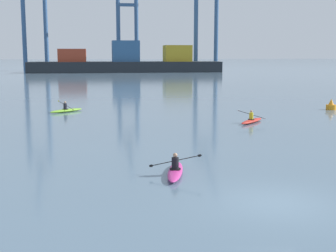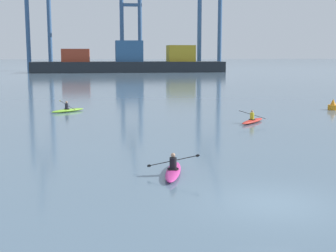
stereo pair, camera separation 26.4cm
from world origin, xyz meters
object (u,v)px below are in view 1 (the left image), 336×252
Objects in this scene: container_barge at (127,63)px; kayak_red at (252,120)px; gantry_crane_east_mid at (207,10)px; channel_buoy at (331,106)px; gantry_crane_west at (34,4)px; kayak_lime at (66,110)px; gantry_crane_west_mid at (127,18)px; kayak_magenta at (175,171)px.

kayak_red is (2.86, -95.11, -2.42)m from container_barge.
gantry_crane_east_mid reaches higher than channel_buoy.
gantry_crane_west reaches higher than gantry_crane_east_mid.
container_barge is 31.99m from gantry_crane_west.
container_barge is 28.62m from gantry_crane_east_mid.
gantry_crane_east_mid is 11.49× the size of kayak_lime.
gantry_crane_west_mid is at bearing 85.22° from container_barge.
kayak_red is 0.98× the size of kayak_lime.
kayak_magenta is at bearing -80.63° from gantry_crane_west.
container_barge is 109.24m from kayak_magenta.
channel_buoy reaches higher than kayak_lime.
gantry_crane_west is 108.36m from channel_buoy.
container_barge is 95.19m from kayak_red.
container_barge is 20.19m from gantry_crane_west_mid.
container_barge is 51.26× the size of channel_buoy.
gantry_crane_west_mid reaches higher than kayak_magenta.
kayak_red is (-20.66, -102.01, -17.19)m from gantry_crane_east_mid.
channel_buoy is 0.34× the size of kayak_red.
gantry_crane_west is 1.13× the size of gantry_crane_east_mid.
gantry_crane_west_mid is 9.98× the size of kayak_lime.
kayak_lime reaches higher than kayak_red.
kayak_lime reaches higher than kayak_magenta.
kayak_red and kayak_magenta have the same top height.
channel_buoy is at bearing -81.86° from container_barge.
kayak_red is at bearing 59.97° from kayak_magenta.
channel_buoy reaches higher than kayak_red.
gantry_crane_west_mid is (1.29, 15.42, 12.97)m from container_barge.
channel_buoy is 27.36m from kayak_magenta.
kayak_lime is at bearing 175.52° from channel_buoy.
channel_buoy is 11.89m from kayak_red.
gantry_crane_east_mid is at bearing 78.55° from kayak_red.
kayak_magenta is at bearing -75.49° from kayak_lime.
container_barge reaches higher than kayak_lime.
channel_buoy is at bearing -69.29° from gantry_crane_west.
gantry_crane_west is 13.01× the size of kayak_lime.
kayak_lime is at bearing 148.25° from kayak_red.
channel_buoy is 0.34× the size of kayak_lime.
gantry_crane_west is at bearing 98.16° from kayak_lime.
gantry_crane_west_mid reaches higher than kayak_lime.
gantry_crane_west reaches higher than kayak_magenta.
channel_buoy is (11.36, -103.78, -15.21)m from gantry_crane_west_mid.
container_barge is at bearing -24.67° from gantry_crane_west.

